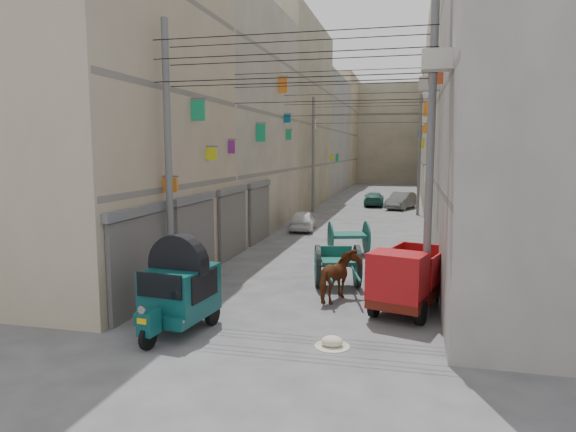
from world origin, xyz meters
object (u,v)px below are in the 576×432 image
(feed_sack, at_px, (332,341))
(distant_car_green, at_px, (374,199))
(mini_truck, at_px, (406,282))
(second_cart, at_px, (348,237))
(tonga_cart, at_px, (337,265))
(distant_car_grey, at_px, (401,200))
(distant_car_white, at_px, (303,220))
(auto_rickshaw, at_px, (179,288))
(horse, at_px, (339,277))

(feed_sack, distance_m, distant_car_green, 29.83)
(mini_truck, xyz_separation_m, second_cart, (-2.45, 7.50, -0.10))
(mini_truck, distance_m, feed_sack, 3.29)
(tonga_cart, relative_size, feed_sack, 6.50)
(distant_car_grey, bearing_deg, distant_car_white, -95.65)
(tonga_cart, xyz_separation_m, mini_truck, (2.16, -2.26, 0.15))
(auto_rickshaw, distance_m, horse, 4.81)
(feed_sack, height_order, distant_car_white, distant_car_white)
(second_cart, bearing_deg, distant_car_green, 73.87)
(feed_sack, relative_size, horse, 0.29)
(second_cart, xyz_separation_m, distant_car_grey, (1.80, 17.83, -0.13))
(tonga_cart, height_order, distant_car_white, tonga_cart)
(feed_sack, bearing_deg, mini_truck, 61.08)
(distant_car_white, distance_m, distant_car_green, 13.77)
(distant_car_white, bearing_deg, tonga_cart, 100.93)
(tonga_cart, height_order, feed_sack, tonga_cart)
(mini_truck, distance_m, distant_car_white, 14.68)
(second_cart, bearing_deg, distant_car_white, 101.06)
(auto_rickshaw, height_order, distant_car_grey, auto_rickshaw)
(mini_truck, bearing_deg, auto_rickshaw, -137.08)
(auto_rickshaw, bearing_deg, mini_truck, 32.58)
(second_cart, height_order, distant_car_grey, second_cart)
(second_cart, height_order, feed_sack, second_cart)
(distant_car_grey, xyz_separation_m, distant_car_green, (-2.15, 1.65, -0.09))
(feed_sack, distance_m, horse, 3.60)
(tonga_cart, relative_size, distant_car_green, 0.87)
(auto_rickshaw, distance_m, distant_car_white, 16.17)
(second_cart, height_order, horse, horse)
(mini_truck, relative_size, feed_sack, 7.00)
(auto_rickshaw, height_order, distant_car_green, auto_rickshaw)
(distant_car_white, xyz_separation_m, distant_car_green, (2.88, 13.46, -0.01))
(tonga_cart, xyz_separation_m, distant_car_green, (-0.64, 24.73, -0.18))
(second_cart, distance_m, distant_car_grey, 17.93)
(auto_rickshaw, relative_size, distant_car_white, 0.82)
(auto_rickshaw, relative_size, tonga_cart, 0.82)
(distant_car_white, bearing_deg, feed_sack, 97.78)
(distant_car_grey, relative_size, distant_car_green, 1.03)
(distant_car_green, bearing_deg, horse, 89.78)
(tonga_cart, distance_m, feed_sack, 5.14)
(tonga_cart, relative_size, distant_car_grey, 0.84)
(horse, distance_m, distant_car_green, 26.28)
(distant_car_white, distance_m, distant_car_grey, 12.84)
(tonga_cart, xyz_separation_m, horse, (0.26, -1.54, 0.00))
(distant_car_green, bearing_deg, second_cart, 88.85)
(mini_truck, height_order, distant_car_green, mini_truck)
(auto_rickshaw, distance_m, feed_sack, 3.90)
(second_cart, xyz_separation_m, horse, (0.55, -6.78, -0.04))
(tonga_cart, bearing_deg, horse, -94.29)
(auto_rickshaw, relative_size, horse, 1.55)
(second_cart, relative_size, feed_sack, 3.94)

